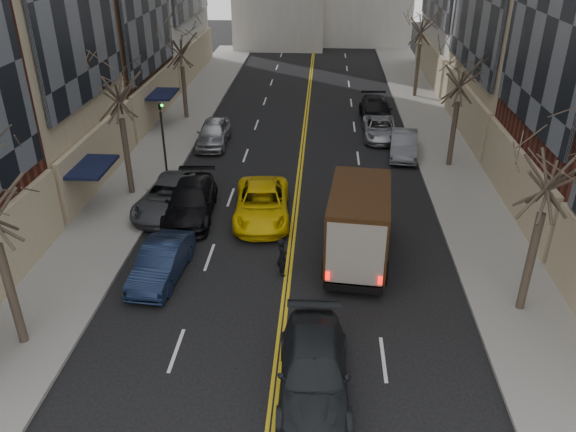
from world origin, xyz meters
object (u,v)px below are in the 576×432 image
Objects in this scene: observer_sedan at (314,371)px; pedestrian at (282,257)px; ups_truck at (359,223)px; taxi at (262,204)px.

observer_sedan is 6.54m from pedestrian.
ups_truck is 5.73m from taxi.
pedestrian is (-3.13, -1.46, -0.90)m from ups_truck.
ups_truck is 1.16× the size of taxi.
pedestrian is (1.34, -4.90, 0.06)m from taxi.
ups_truck reaches higher than taxi.
ups_truck is at bearing 76.35° from observer_sedan.
ups_truck is at bearing -42.02° from taxi.
observer_sedan is 0.96× the size of taxi.
ups_truck reaches higher than pedestrian.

